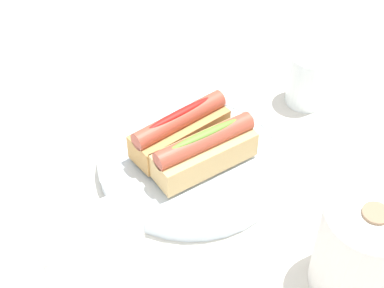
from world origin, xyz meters
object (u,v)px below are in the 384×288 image
Objects in this scene: hotdog_front at (180,130)px; paper_towel_roll at (363,250)px; hotdog_back at (205,151)px; water_glass at (306,80)px; serving_bowl at (192,160)px; napkin_box at (94,266)px.

paper_towel_roll is at bearing 92.85° from hotdog_front.
paper_towel_roll is (-0.02, 0.25, 0.01)m from hotdog_back.
hotdog_back is 0.25m from water_glass.
serving_bowl is 1.83× the size of napkin_box.
napkin_box is at bearing 15.67° from hotdog_back.
hotdog_back is 1.16× the size of paper_towel_roll.
hotdog_back is (0.00, 0.05, 0.00)m from hotdog_front.
hotdog_front and hotdog_back have the same top height.
water_glass is 0.67× the size of paper_towel_roll.
paper_towel_roll is 0.89× the size of napkin_box.
hotdog_front is at bearing -144.51° from napkin_box.
hotdog_back is at bearing 86.69° from serving_bowl.
serving_bowl is at bearing -150.01° from napkin_box.
napkin_box reaches higher than hotdog_back.
napkin_box reaches higher than serving_bowl.
hotdog_back is at bearing -85.79° from paper_towel_roll.
hotdog_front is 1.14× the size of paper_towel_roll.
hotdog_front is at bearing -87.15° from paper_towel_roll.
napkin_box is at bearing 9.95° from water_glass.
napkin_box is (0.23, 0.12, 0.02)m from hotdog_front.
hotdog_front is at bearing -8.48° from water_glass.
paper_towel_roll is at bearing 93.47° from serving_bowl.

